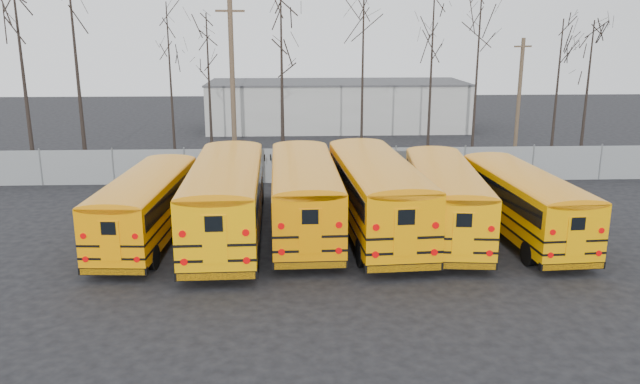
{
  "coord_description": "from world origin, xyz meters",
  "views": [
    {
      "loc": [
        -1.86,
        -22.73,
        8.55
      ],
      "look_at": [
        -0.71,
        3.72,
        1.6
      ],
      "focal_mm": 35.0,
      "sensor_mm": 36.0,
      "label": 1
    }
  ],
  "objects_px": {
    "bus_b": "(226,193)",
    "bus_e": "(444,193)",
    "utility_pole_right": "(519,99)",
    "bus_a": "(148,201)",
    "bus_f": "(522,198)",
    "utility_pole_left": "(232,81)",
    "bus_c": "(304,189)",
    "bus_d": "(375,189)"
  },
  "relations": [
    {
      "from": "bus_b",
      "to": "utility_pole_right",
      "type": "bearing_deg",
      "value": 39.21
    },
    {
      "from": "bus_e",
      "to": "utility_pole_right",
      "type": "relative_size",
      "value": 1.41
    },
    {
      "from": "bus_a",
      "to": "bus_f",
      "type": "height_order",
      "value": "bus_f"
    },
    {
      "from": "bus_b",
      "to": "utility_pole_right",
      "type": "relative_size",
      "value": 1.52
    },
    {
      "from": "bus_a",
      "to": "bus_f",
      "type": "distance_m",
      "value": 15.56
    },
    {
      "from": "utility_pole_left",
      "to": "bus_a",
      "type": "bearing_deg",
      "value": -108.27
    },
    {
      "from": "bus_b",
      "to": "bus_d",
      "type": "height_order",
      "value": "bus_d"
    },
    {
      "from": "bus_c",
      "to": "bus_f",
      "type": "xyz_separation_m",
      "value": [
        9.12,
        -0.98,
        -0.22
      ]
    },
    {
      "from": "bus_b",
      "to": "utility_pole_right",
      "type": "xyz_separation_m",
      "value": [
        17.45,
        15.0,
        2.13
      ]
    },
    {
      "from": "bus_a",
      "to": "utility_pole_left",
      "type": "bearing_deg",
      "value": 85.59
    },
    {
      "from": "bus_a",
      "to": "bus_c",
      "type": "distance_m",
      "value": 6.49
    },
    {
      "from": "bus_c",
      "to": "utility_pole_left",
      "type": "relative_size",
      "value": 1.14
    },
    {
      "from": "bus_a",
      "to": "bus_e",
      "type": "bearing_deg",
      "value": 4.64
    },
    {
      "from": "bus_a",
      "to": "bus_c",
      "type": "height_order",
      "value": "bus_c"
    },
    {
      "from": "bus_c",
      "to": "utility_pole_right",
      "type": "relative_size",
      "value": 1.47
    },
    {
      "from": "bus_b",
      "to": "bus_e",
      "type": "distance_m",
      "value": 9.13
    },
    {
      "from": "bus_c",
      "to": "bus_e",
      "type": "height_order",
      "value": "bus_c"
    },
    {
      "from": "bus_d",
      "to": "bus_e",
      "type": "height_order",
      "value": "bus_d"
    },
    {
      "from": "bus_b",
      "to": "utility_pole_left",
      "type": "xyz_separation_m",
      "value": [
        -1.07,
        15.61,
        3.31
      ]
    },
    {
      "from": "bus_a",
      "to": "bus_f",
      "type": "relative_size",
      "value": 1.0
    },
    {
      "from": "bus_d",
      "to": "bus_b",
      "type": "bearing_deg",
      "value": -179.58
    },
    {
      "from": "bus_b",
      "to": "utility_pole_right",
      "type": "distance_m",
      "value": 23.11
    },
    {
      "from": "bus_a",
      "to": "utility_pole_right",
      "type": "bearing_deg",
      "value": 39.51
    },
    {
      "from": "bus_f",
      "to": "utility_pole_right",
      "type": "xyz_separation_m",
      "value": [
        5.12,
        15.25,
        2.41
      ]
    },
    {
      "from": "bus_c",
      "to": "bus_f",
      "type": "relative_size",
      "value": 1.12
    },
    {
      "from": "bus_a",
      "to": "bus_b",
      "type": "distance_m",
      "value": 3.25
    },
    {
      "from": "bus_a",
      "to": "bus_e",
      "type": "distance_m",
      "value": 12.36
    },
    {
      "from": "bus_e",
      "to": "utility_pole_right",
      "type": "distance_m",
      "value": 17.13
    },
    {
      "from": "utility_pole_right",
      "to": "bus_d",
      "type": "bearing_deg",
      "value": -152.36
    },
    {
      "from": "bus_d",
      "to": "bus_f",
      "type": "relative_size",
      "value": 1.17
    },
    {
      "from": "bus_c",
      "to": "bus_a",
      "type": "bearing_deg",
      "value": -174.46
    },
    {
      "from": "bus_d",
      "to": "utility_pole_right",
      "type": "distance_m",
      "value": 18.48
    },
    {
      "from": "bus_a",
      "to": "utility_pole_left",
      "type": "relative_size",
      "value": 1.01
    },
    {
      "from": "bus_d",
      "to": "utility_pole_right",
      "type": "bearing_deg",
      "value": 48.66
    },
    {
      "from": "bus_a",
      "to": "bus_e",
      "type": "relative_size",
      "value": 0.93
    },
    {
      "from": "bus_f",
      "to": "utility_pole_right",
      "type": "relative_size",
      "value": 1.31
    },
    {
      "from": "bus_b",
      "to": "utility_pole_left",
      "type": "bearing_deg",
      "value": 92.46
    },
    {
      "from": "utility_pole_left",
      "to": "bus_e",
      "type": "bearing_deg",
      "value": -66.91
    },
    {
      "from": "bus_c",
      "to": "utility_pole_right",
      "type": "xyz_separation_m",
      "value": [
        14.24,
        14.27,
        2.19
      ]
    },
    {
      "from": "bus_d",
      "to": "utility_pole_left",
      "type": "height_order",
      "value": "utility_pole_left"
    },
    {
      "from": "bus_c",
      "to": "utility_pole_left",
      "type": "xyz_separation_m",
      "value": [
        -4.28,
        14.88,
        3.38
      ]
    },
    {
      "from": "bus_a",
      "to": "bus_b",
      "type": "relative_size",
      "value": 0.86
    }
  ]
}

